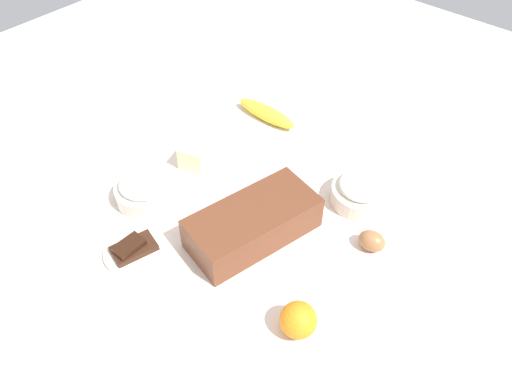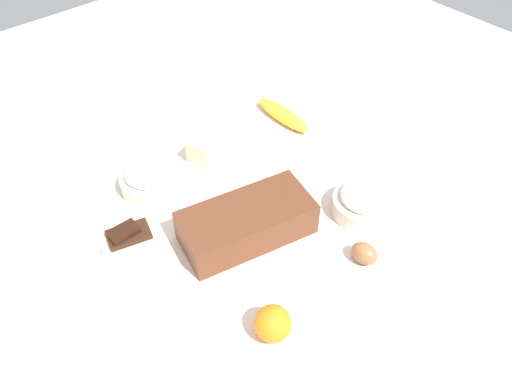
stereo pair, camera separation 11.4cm
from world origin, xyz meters
The scene contains 9 objects.
ground_plane centered at (0.00, 0.00, -0.01)m, with size 2.40×2.40×0.02m, color beige.
loaf_pan centered at (0.07, 0.06, 0.04)m, with size 0.30×0.19×0.08m.
flour_bowl centered at (-0.16, 0.17, 0.03)m, with size 0.14×0.14×0.07m.
sugar_bowl centered at (0.15, -0.20, 0.03)m, with size 0.14×0.14×0.07m.
banana centered at (-0.26, -0.19, 0.02)m, with size 0.19×0.04×0.04m, color yellow.
orange_fruit centered at (0.19, 0.27, 0.03)m, with size 0.07×0.07×0.07m, color orange.
butter_block centered at (-0.02, -0.21, 0.03)m, with size 0.09×0.06×0.06m, color #F4EDB2.
egg_near_butter centered at (-0.06, 0.27, 0.02)m, with size 0.04×0.04×0.06m, color #9C693F.
chocolate_plate centered at (0.27, -0.10, 0.01)m, with size 0.13×0.13×0.03m.
Camera 2 is at (0.53, 0.61, 0.85)m, focal length 35.63 mm.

